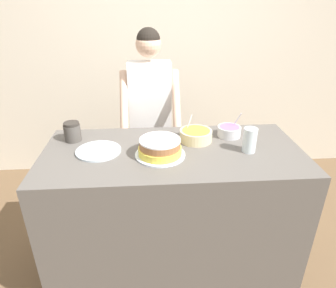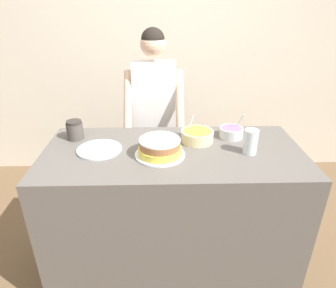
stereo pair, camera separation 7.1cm
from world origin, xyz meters
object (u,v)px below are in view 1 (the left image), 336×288
Objects in this scene: cake at (160,148)px; drinking_glass at (250,140)px; frosting_bowl_orange at (196,135)px; stoneware_jar at (72,132)px; person_baker at (150,108)px; frosting_bowl_purple at (229,131)px; ceramic_plate at (98,151)px.

cake is 0.54m from drinking_glass.
cake is at bearing -178.38° from drinking_glass.
frosting_bowl_orange is 0.80m from stoneware_jar.
frosting_bowl_orange is 1.39× the size of drinking_glass.
person_baker is at bearing 45.55° from stoneware_jar.
frosting_bowl_purple is 1.03m from stoneware_jar.
stoneware_jar is at bearing 136.64° from ceramic_plate.
frosting_bowl_orange reaches higher than cake.
stoneware_jar is (-1.03, 0.00, 0.02)m from frosting_bowl_purple.
frosting_bowl_purple is at bearing 105.13° from drinking_glass.
person_baker is at bearing 127.66° from drinking_glass.
stoneware_jar is at bearing 167.98° from drinking_glass.
person_baker is 7.68× the size of frosting_bowl_orange.
drinking_glass is (0.06, -0.23, 0.04)m from frosting_bowl_purple.
stoneware_jar reaches higher than cake.
frosting_bowl_purple reaches higher than stoneware_jar.
stoneware_jar is (-0.56, 0.25, 0.01)m from cake.
cake is at bearing -86.72° from person_baker.
frosting_bowl_purple is at bearing -45.28° from person_baker.
frosting_bowl_purple is 0.87m from ceramic_plate.
person_baker is 9.71× the size of frosting_bowl_purple.
frosting_bowl_purple is at bearing -0.22° from stoneware_jar.
person_baker reaches higher than stoneware_jar.
person_baker is 0.77m from ceramic_plate.
drinking_glass is 0.92m from ceramic_plate.
frosting_bowl_purple reaches higher than drinking_glass.
stoneware_jar is at bearing -134.45° from person_baker.
frosting_bowl_purple is 0.24m from drinking_glass.
frosting_bowl_orange reaches higher than drinking_glass.
frosting_bowl_orange reaches higher than ceramic_plate.
drinking_glass reaches higher than cake.
stoneware_jar reaches higher than ceramic_plate.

